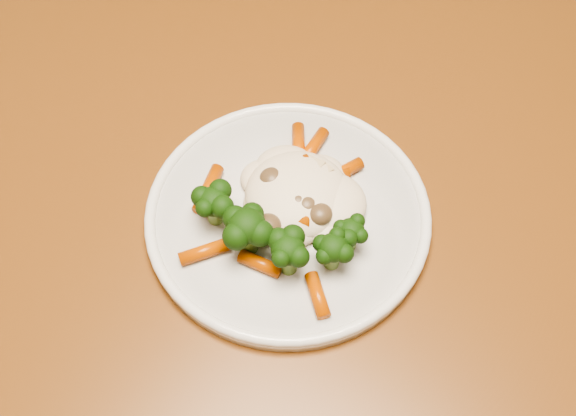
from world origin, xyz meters
name	(u,v)px	position (x,y,z in m)	size (l,w,h in m)	color
dining_table	(319,252)	(-0.23, 0.03, 0.65)	(1.44, 1.19, 0.75)	brown
plate	(288,216)	(-0.25, -0.01, 0.76)	(0.25, 0.25, 0.01)	white
meal	(288,209)	(-0.24, -0.01, 0.78)	(0.17, 0.19, 0.05)	#FFEDCB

